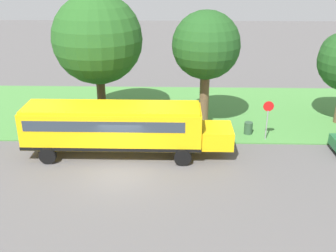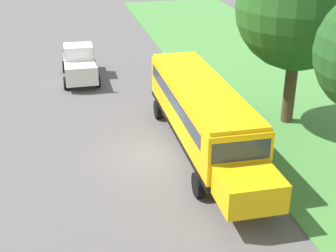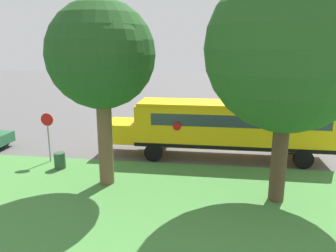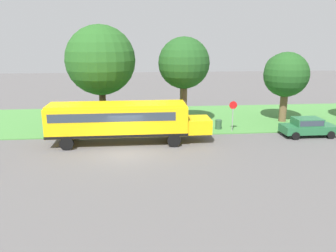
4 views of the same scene
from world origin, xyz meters
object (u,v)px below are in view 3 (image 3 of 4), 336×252
at_px(oak_tree_beside_bus, 286,50).
at_px(trash_bin, 60,161).
at_px(stop_sign, 48,132).
at_px(school_bus, 226,124).
at_px(oak_tree_roadside_mid, 103,55).

distance_m(oak_tree_beside_bus, trash_bin, 11.86).
height_order(stop_sign, trash_bin, stop_sign).
distance_m(school_bus, oak_tree_roadside_mid, 8.14).
bearing_deg(oak_tree_roadside_mid, trash_bin, 62.99).
bearing_deg(oak_tree_roadside_mid, oak_tree_beside_bus, -94.27).
relative_size(stop_sign, trash_bin, 3.04).
height_order(school_bus, oak_tree_roadside_mid, oak_tree_roadside_mid).
bearing_deg(oak_tree_beside_bus, stop_sign, 75.03).
xyz_separation_m(school_bus, oak_tree_roadside_mid, (-4.79, 5.31, 3.89)).
relative_size(oak_tree_roadside_mid, stop_sign, 2.96).
height_order(oak_tree_beside_bus, oak_tree_roadside_mid, oak_tree_beside_bus).
height_order(oak_tree_beside_bus, trash_bin, oak_tree_beside_bus).
relative_size(oak_tree_roadside_mid, trash_bin, 9.02).
distance_m(school_bus, trash_bin, 9.12).
bearing_deg(trash_bin, oak_tree_beside_bus, -101.65).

